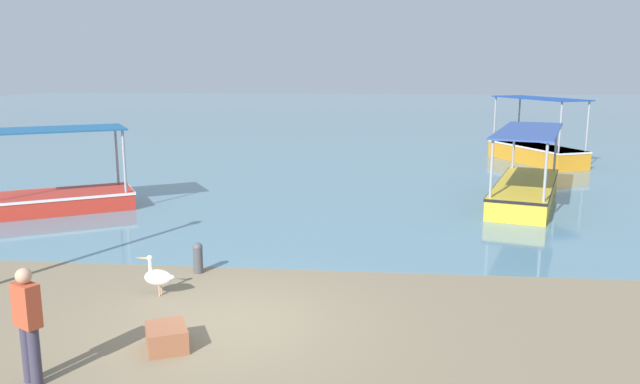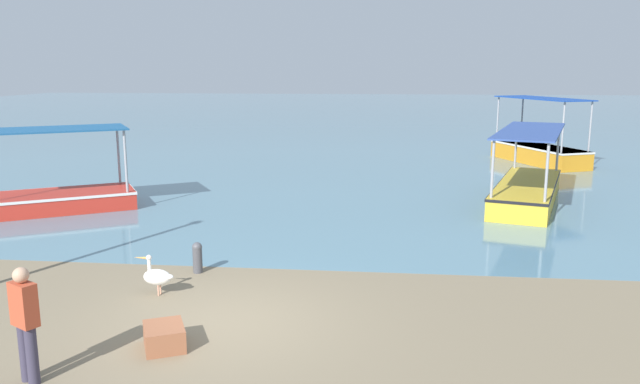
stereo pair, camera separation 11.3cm
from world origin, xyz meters
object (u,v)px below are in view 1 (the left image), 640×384
object	(u,v)px
fishing_boat_center	(55,195)
fishing_boat_outer	(525,187)
mooring_bollard	(198,257)
fisherman_standing	(28,322)
fishing_boat_near_right	(536,150)
pelican	(158,277)
cargo_crate	(167,337)

from	to	relation	value
fishing_boat_center	fishing_boat_outer	size ratio (longest dim) A/B	0.74
fishing_boat_outer	mooring_bollard	bearing A→B (deg)	-137.02
fishing_boat_center	mooring_bollard	world-z (taller)	fishing_boat_center
mooring_bollard	fisherman_standing	size ratio (longest dim) A/B	0.40
fishing_boat_near_right	fishing_boat_outer	world-z (taller)	fishing_boat_near_right
fishing_boat_near_right	fisherman_standing	xyz separation A→B (m)	(-11.95, -21.81, 0.32)
mooring_bollard	pelican	bearing A→B (deg)	-105.48
fishing_boat_center	fishing_boat_outer	xyz separation A→B (m)	(14.71, 2.66, 0.02)
pelican	mooring_bollard	bearing A→B (deg)	74.52
fishing_boat_outer	cargo_crate	size ratio (longest dim) A/B	9.14
fishing_boat_center	mooring_bollard	size ratio (longest dim) A/B	7.29
mooring_bollard	fisherman_standing	world-z (taller)	fisherman_standing
fishing_boat_outer	cargo_crate	xyz separation A→B (m)	(-8.04, -11.65, -0.32)
fishing_boat_center	cargo_crate	distance (m)	11.21
fishing_boat_center	cargo_crate	xyz separation A→B (m)	(6.67, -9.00, -0.30)
pelican	cargo_crate	world-z (taller)	pelican
pelican	cargo_crate	xyz separation A→B (m)	(0.95, -2.25, -0.19)
pelican	fisherman_standing	size ratio (longest dim) A/B	0.48
fishing_boat_outer	mooring_bollard	distance (m)	11.76
fishing_boat_outer	cargo_crate	world-z (taller)	fishing_boat_outer
fishing_boat_outer	fisherman_standing	world-z (taller)	fishing_boat_outer
mooring_bollard	fisherman_standing	distance (m)	5.01
fishing_boat_near_right	fishing_boat_center	size ratio (longest dim) A/B	1.13
mooring_bollard	fisherman_standing	bearing A→B (deg)	-100.78
fishing_boat_center	pelican	world-z (taller)	fishing_boat_center
fishing_boat_outer	pelican	distance (m)	13.01
fishing_boat_outer	mooring_bollard	world-z (taller)	fishing_boat_outer
fishing_boat_outer	pelican	xyz separation A→B (m)	(-8.99, -9.40, -0.12)
fishing_boat_center	pelican	bearing A→B (deg)	-49.69
fisherman_standing	mooring_bollard	bearing A→B (deg)	79.22
fishing_boat_outer	fisherman_standing	distance (m)	16.06
fishing_boat_outer	mooring_bollard	size ratio (longest dim) A/B	9.80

